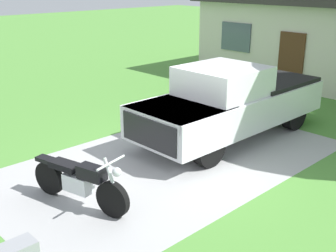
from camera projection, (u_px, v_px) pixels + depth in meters
The scene contains 5 objects.
ground_plane at pixel (171, 162), 9.55m from camera, with size 80.00×80.00×0.00m, color #4F8B38.
driveway_pad at pixel (171, 161), 9.55m from camera, with size 4.59×8.03×0.01m, color #A2A2A2.
motorcycle at pixel (80, 181), 7.60m from camera, with size 2.17×0.87×1.09m.
pickup_truck at pixel (233, 101), 10.79m from camera, with size 2.02×5.64×1.90m.
neighbor_house at pixel (327, 35), 16.61m from camera, with size 9.60×5.60×3.50m.
Camera 1 is at (6.28, -6.07, 3.94)m, focal length 45.17 mm.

